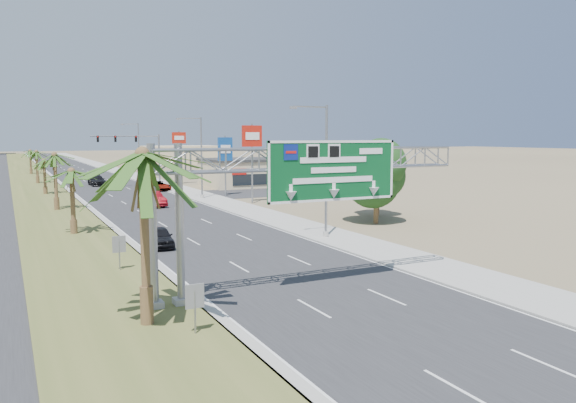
% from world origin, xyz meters
% --- Properties ---
extents(ground, '(600.00, 600.00, 0.00)m').
position_xyz_m(ground, '(0.00, 0.00, 0.00)').
color(ground, '#8C7A59').
rests_on(ground, ground).
extents(road, '(12.00, 300.00, 0.02)m').
position_xyz_m(road, '(0.00, 110.00, 0.01)').
color(road, '#28282B').
rests_on(road, ground).
extents(sidewalk_right, '(4.00, 300.00, 0.10)m').
position_xyz_m(sidewalk_right, '(8.50, 110.00, 0.05)').
color(sidewalk_right, '#9E9B93').
rests_on(sidewalk_right, ground).
extents(median_grass, '(7.00, 300.00, 0.12)m').
position_xyz_m(median_grass, '(-10.00, 110.00, 0.06)').
color(median_grass, '#515A27').
rests_on(median_grass, ground).
extents(sign_gantry, '(16.75, 1.24, 7.50)m').
position_xyz_m(sign_gantry, '(-1.06, 9.93, 6.06)').
color(sign_gantry, gray).
rests_on(sign_gantry, ground).
extents(palm_near, '(5.70, 5.70, 8.35)m').
position_xyz_m(palm_near, '(-9.20, 8.00, 6.93)').
color(palm_near, brown).
rests_on(palm_near, ground).
extents(palm_row_b, '(3.99, 3.99, 5.95)m').
position_xyz_m(palm_row_b, '(-9.50, 32.00, 4.90)').
color(palm_row_b, brown).
rests_on(palm_row_b, ground).
extents(palm_row_c, '(3.99, 3.99, 6.75)m').
position_xyz_m(palm_row_c, '(-9.50, 48.00, 5.66)').
color(palm_row_c, brown).
rests_on(palm_row_c, ground).
extents(palm_row_d, '(3.99, 3.99, 5.45)m').
position_xyz_m(palm_row_d, '(-9.50, 66.00, 4.42)').
color(palm_row_d, brown).
rests_on(palm_row_d, ground).
extents(palm_row_e, '(3.99, 3.99, 6.15)m').
position_xyz_m(palm_row_e, '(-9.50, 85.00, 5.09)').
color(palm_row_e, brown).
rests_on(palm_row_e, ground).
extents(palm_row_f, '(3.99, 3.99, 5.75)m').
position_xyz_m(palm_row_f, '(-9.50, 110.00, 4.71)').
color(palm_row_f, brown).
rests_on(palm_row_f, ground).
extents(streetlight_near, '(3.27, 0.44, 10.00)m').
position_xyz_m(streetlight_near, '(7.30, 22.00, 4.69)').
color(streetlight_near, gray).
rests_on(streetlight_near, ground).
extents(streetlight_mid, '(3.27, 0.44, 10.00)m').
position_xyz_m(streetlight_mid, '(7.30, 52.00, 4.69)').
color(streetlight_mid, gray).
rests_on(streetlight_mid, ground).
extents(streetlight_far, '(3.27, 0.44, 10.00)m').
position_xyz_m(streetlight_far, '(7.30, 88.00, 4.69)').
color(streetlight_far, gray).
rests_on(streetlight_far, ground).
extents(signal_mast, '(10.28, 0.71, 8.00)m').
position_xyz_m(signal_mast, '(5.17, 71.97, 4.85)').
color(signal_mast, gray).
rests_on(signal_mast, ground).
extents(store_building, '(18.00, 10.00, 4.00)m').
position_xyz_m(store_building, '(22.00, 66.00, 2.00)').
color(store_building, '#CEB98B').
rests_on(store_building, ground).
extents(oak_near, '(4.50, 4.50, 6.80)m').
position_xyz_m(oak_near, '(15.00, 26.00, 4.53)').
color(oak_near, brown).
rests_on(oak_near, ground).
extents(oak_far, '(3.50, 3.50, 5.60)m').
position_xyz_m(oak_far, '(18.00, 30.00, 3.82)').
color(oak_far, brown).
rests_on(oak_far, ground).
extents(median_signback_a, '(0.75, 0.08, 2.08)m').
position_xyz_m(median_signback_a, '(-7.80, 6.00, 1.45)').
color(median_signback_a, gray).
rests_on(median_signback_a, ground).
extents(median_signback_b, '(0.75, 0.08, 2.08)m').
position_xyz_m(median_signback_b, '(-8.50, 18.00, 1.45)').
color(median_signback_b, gray).
rests_on(median_signback_b, ground).
extents(building_distant_right, '(20.00, 12.00, 5.00)m').
position_xyz_m(building_distant_right, '(30.00, 140.00, 2.50)').
color(building_distant_right, '#CEB98B').
rests_on(building_distant_right, ground).
extents(car_left_lane, '(2.03, 4.24, 1.40)m').
position_xyz_m(car_left_lane, '(-4.70, 24.14, 0.70)').
color(car_left_lane, black).
rests_on(car_left_lane, ground).
extents(car_mid_lane, '(2.24, 5.08, 1.62)m').
position_xyz_m(car_mid_lane, '(0.22, 47.07, 0.81)').
color(car_mid_lane, maroon).
rests_on(car_mid_lane, ground).
extents(car_right_lane, '(2.63, 4.96, 1.33)m').
position_xyz_m(car_right_lane, '(5.38, 64.77, 0.66)').
color(car_right_lane, gray).
rests_on(car_right_lane, ground).
extents(car_far, '(2.31, 5.49, 1.58)m').
position_xyz_m(car_far, '(-1.41, 77.23, 0.79)').
color(car_far, black).
rests_on(car_far, ground).
extents(pole_sign_red_near, '(2.41, 0.39, 9.11)m').
position_xyz_m(pole_sign_red_near, '(11.18, 44.85, 7.17)').
color(pole_sign_red_near, gray).
rests_on(pole_sign_red_near, ground).
extents(pole_sign_blue, '(2.02, 0.60, 7.75)m').
position_xyz_m(pole_sign_blue, '(11.29, 53.90, 5.73)').
color(pole_sign_blue, gray).
rests_on(pole_sign_blue, ground).
extents(pole_sign_red_far, '(2.20, 0.37, 8.52)m').
position_xyz_m(pole_sign_red_far, '(10.90, 73.87, 6.74)').
color(pole_sign_red_far, gray).
rests_on(pole_sign_red_far, ground).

